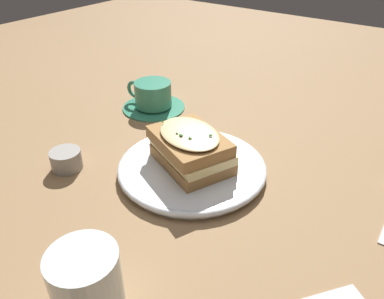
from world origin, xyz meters
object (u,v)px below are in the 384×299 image
at_px(condiment_pot, 66,160).
at_px(dinner_plate, 192,167).
at_px(sandwich, 191,148).
at_px(water_glass, 88,291).
at_px(teacup_with_saucer, 153,97).

bearing_deg(condiment_pot, dinner_plate, -57.24).
height_order(sandwich, water_glass, water_glass).
xyz_separation_m(water_glass, condiment_pot, (0.17, 0.26, -0.03)).
relative_size(teacup_with_saucer, water_glass, 1.41).
bearing_deg(dinner_plate, teacup_with_saucer, 55.51).
bearing_deg(teacup_with_saucer, water_glass, 118.33).
bearing_deg(sandwich, condiment_pot, 122.55).
bearing_deg(teacup_with_saucer, condiment_pot, 91.79).
distance_m(dinner_plate, sandwich, 0.04).
bearing_deg(water_glass, teacup_with_saucer, 34.20).
relative_size(sandwich, teacup_with_saucer, 1.13).
distance_m(dinner_plate, teacup_with_saucer, 0.27).
height_order(sandwich, condiment_pot, sandwich).
distance_m(teacup_with_saucer, condiment_pot, 0.27).
relative_size(dinner_plate, sandwich, 1.57).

